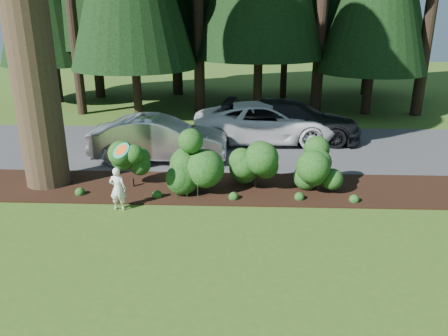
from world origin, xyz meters
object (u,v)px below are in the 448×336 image
car_white_suv (265,123)px  child (118,189)px  car_dark_suv (292,120)px  frisbee (121,151)px  car_silver_wagon (159,139)px

car_white_suv → child: 7.73m
car_dark_suv → child: car_dark_suv is taller
car_dark_suv → child: bearing=151.4°
car_white_suv → child: bearing=145.1°
car_dark_suv → frisbee: 8.64m
car_silver_wagon → child: 4.09m
car_white_suv → frisbee: (-3.90, -6.67, 0.86)m
child → car_white_suv: bearing=-118.9°
car_silver_wagon → frisbee: size_ratio=8.43×
child → frisbee: size_ratio=2.13×
car_silver_wagon → car_white_suv: 4.51m
child → frisbee: (0.21, -0.13, 1.08)m
car_white_suv → frisbee: size_ratio=10.16×
car_white_suv → frisbee: 7.77m
car_white_suv → car_silver_wagon: bearing=120.5°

